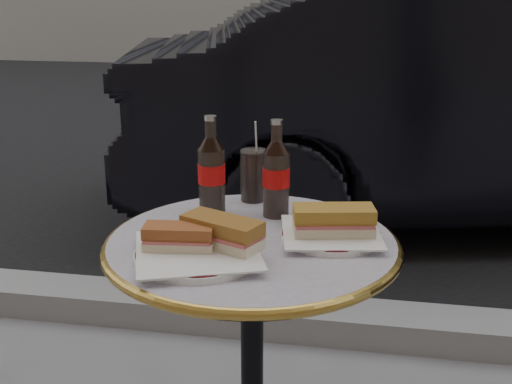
% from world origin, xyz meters
% --- Properties ---
extents(asphalt_road, '(40.00, 8.00, 0.00)m').
position_xyz_m(asphalt_road, '(0.00, 5.00, 0.00)').
color(asphalt_road, black).
rests_on(asphalt_road, ground).
extents(curb, '(40.00, 0.20, 0.12)m').
position_xyz_m(curb, '(0.00, 0.90, 0.05)').
color(curb, gray).
rests_on(curb, ground).
extents(plate_left, '(0.29, 0.29, 0.01)m').
position_xyz_m(plate_left, '(-0.09, -0.11, 0.74)').
color(plate_left, white).
rests_on(plate_left, bistro_table).
extents(plate_right, '(0.21, 0.21, 0.01)m').
position_xyz_m(plate_right, '(0.16, 0.03, 0.74)').
color(plate_right, white).
rests_on(plate_right, bistro_table).
extents(sandwich_left_a, '(0.14, 0.08, 0.05)m').
position_xyz_m(sandwich_left_a, '(-0.12, -0.11, 0.77)').
color(sandwich_left_a, '#984F26').
rests_on(sandwich_left_a, plate_left).
extents(sandwich_left_b, '(0.18, 0.13, 0.06)m').
position_xyz_m(sandwich_left_b, '(-0.04, -0.08, 0.77)').
color(sandwich_left_b, '#8F5C24').
rests_on(sandwich_left_b, plate_left).
extents(sandwich_right, '(0.18, 0.11, 0.06)m').
position_xyz_m(sandwich_right, '(0.17, 0.02, 0.77)').
color(sandwich_right, '#A57529').
rests_on(sandwich_right, plate_right).
extents(cola_bottle_left, '(0.08, 0.08, 0.23)m').
position_xyz_m(cola_bottle_left, '(-0.12, 0.15, 0.85)').
color(cola_bottle_left, black).
rests_on(cola_bottle_left, bistro_table).
extents(cola_bottle_right, '(0.07, 0.07, 0.22)m').
position_xyz_m(cola_bottle_right, '(0.03, 0.15, 0.84)').
color(cola_bottle_right, black).
rests_on(cola_bottle_right, bistro_table).
extents(cola_glass, '(0.08, 0.08, 0.13)m').
position_xyz_m(cola_glass, '(-0.04, 0.25, 0.80)').
color(cola_glass, black).
rests_on(cola_glass, bistro_table).
extents(parked_car, '(2.23, 4.13, 1.29)m').
position_xyz_m(parked_car, '(0.88, 2.36, 0.65)').
color(parked_car, black).
rests_on(parked_car, ground).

